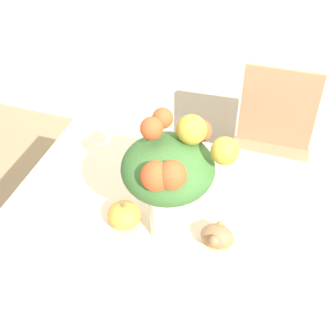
{
  "coord_description": "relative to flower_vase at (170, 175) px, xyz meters",
  "views": [
    {
      "loc": [
        0.32,
        -1.07,
        2.12
      ],
      "look_at": [
        -0.05,
        0.03,
        1.07
      ],
      "focal_mm": 50.0,
      "sensor_mm": 36.0,
      "label": 1
    }
  ],
  "objects": [
    {
      "name": "flower_vase",
      "position": [
        0.0,
        0.0,
        0.0
      ],
      "size": [
        0.39,
        0.34,
        0.51
      ],
      "color": "silver",
      "rests_on": "dining_table"
    },
    {
      "name": "dining_table",
      "position": [
        0.04,
        -0.03,
        -0.37
      ],
      "size": [
        1.44,
        1.2,
        0.75
      ],
      "color": "beige",
      "rests_on": "ground_plane"
    },
    {
      "name": "turkey_figurine",
      "position": [
        0.18,
        0.01,
        -0.24
      ],
      "size": [
        0.12,
        0.16,
        0.1
      ],
      "color": "#936642",
      "rests_on": "dining_table"
    },
    {
      "name": "dining_chair_near_window",
      "position": [
        0.27,
        0.9,
        -0.56
      ],
      "size": [
        0.44,
        0.44,
        0.93
      ],
      "rotation": [
        0.0,
        0.0,
        0.04
      ],
      "color": "#9E7A56",
      "rests_on": "ground_plane"
    },
    {
      "name": "pumpkin",
      "position": [
        -0.18,
        -0.02,
        -0.24
      ],
      "size": [
        0.13,
        0.13,
        0.12
      ],
      "color": "gold",
      "rests_on": "dining_table"
    }
  ]
}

